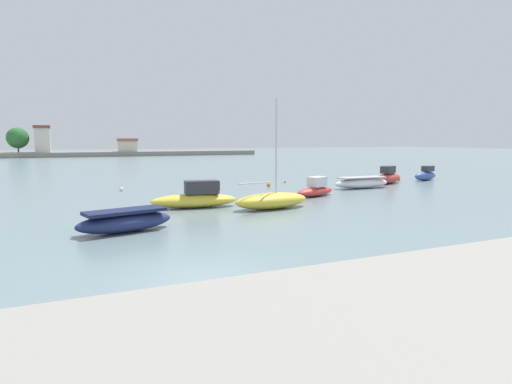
{
  "coord_description": "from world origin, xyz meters",
  "views": [
    {
      "loc": [
        -3.8,
        -12.5,
        4.32
      ],
      "look_at": [
        8.61,
        14.75,
        0.67
      ],
      "focal_mm": 30.04,
      "sensor_mm": 36.0,
      "label": 1
    }
  ],
  "objects_px": {
    "moored_boat_2": "(125,221)",
    "mooring_buoy_1": "(398,179)",
    "mooring_buoy_4": "(121,189)",
    "moored_boat_5": "(316,189)",
    "moored_boat_8": "(426,175)",
    "mooring_buoy_2": "(285,181)",
    "mooring_buoy_3": "(269,185)",
    "moored_boat_7": "(389,177)",
    "moored_boat_6": "(362,183)",
    "moored_boat_4": "(272,200)",
    "moored_boat_3": "(196,198)"
  },
  "relations": [
    {
      "from": "moored_boat_8",
      "to": "mooring_buoy_4",
      "type": "distance_m",
      "value": 31.21
    },
    {
      "from": "moored_boat_6",
      "to": "mooring_buoy_4",
      "type": "relative_size",
      "value": 17.19
    },
    {
      "from": "moored_boat_2",
      "to": "mooring_buoy_3",
      "type": "height_order",
      "value": "moored_boat_2"
    },
    {
      "from": "moored_boat_7",
      "to": "moored_boat_8",
      "type": "xyz_separation_m",
      "value": [
        5.99,
        1.0,
        -0.05
      ]
    },
    {
      "from": "moored_boat_3",
      "to": "mooring_buoy_1",
      "type": "xyz_separation_m",
      "value": [
        24.84,
        8.54,
        -0.38
      ]
    },
    {
      "from": "mooring_buoy_3",
      "to": "moored_boat_5",
      "type": "bearing_deg",
      "value": -87.18
    },
    {
      "from": "moored_boat_3",
      "to": "moored_boat_8",
      "type": "bearing_deg",
      "value": 23.66
    },
    {
      "from": "moored_boat_4",
      "to": "mooring_buoy_2",
      "type": "relative_size",
      "value": 25.17
    },
    {
      "from": "mooring_buoy_1",
      "to": "mooring_buoy_4",
      "type": "relative_size",
      "value": 1.28
    },
    {
      "from": "moored_boat_5",
      "to": "mooring_buoy_3",
      "type": "xyz_separation_m",
      "value": [
        -0.37,
        7.48,
        -0.34
      ]
    },
    {
      "from": "mooring_buoy_3",
      "to": "moored_boat_8",
      "type": "bearing_deg",
      "value": -4.26
    },
    {
      "from": "moored_boat_5",
      "to": "mooring_buoy_4",
      "type": "relative_size",
      "value": 13.13
    },
    {
      "from": "mooring_buoy_1",
      "to": "mooring_buoy_4",
      "type": "distance_m",
      "value": 28.19
    },
    {
      "from": "moored_boat_4",
      "to": "mooring_buoy_1",
      "type": "distance_m",
      "value": 23.36
    },
    {
      "from": "moored_boat_5",
      "to": "moored_boat_6",
      "type": "xyz_separation_m",
      "value": [
        6.68,
        2.9,
        -0.03
      ]
    },
    {
      "from": "moored_boat_3",
      "to": "moored_boat_5",
      "type": "relative_size",
      "value": 1.34
    },
    {
      "from": "mooring_buoy_2",
      "to": "moored_boat_6",
      "type": "bearing_deg",
      "value": -62.21
    },
    {
      "from": "mooring_buoy_2",
      "to": "mooring_buoy_3",
      "type": "xyz_separation_m",
      "value": [
        -3.19,
        -2.74,
        0.05
      ]
    },
    {
      "from": "moored_boat_6",
      "to": "moored_boat_8",
      "type": "relative_size",
      "value": 1.48
    },
    {
      "from": "moored_boat_4",
      "to": "mooring_buoy_4",
      "type": "height_order",
      "value": "moored_boat_4"
    },
    {
      "from": "moored_boat_4",
      "to": "moored_boat_7",
      "type": "xyz_separation_m",
      "value": [
        17.55,
        9.14,
        0.12
      ]
    },
    {
      "from": "moored_boat_6",
      "to": "mooring_buoy_3",
      "type": "height_order",
      "value": "moored_boat_6"
    },
    {
      "from": "mooring_buoy_2",
      "to": "mooring_buoy_4",
      "type": "relative_size",
      "value": 0.84
    },
    {
      "from": "moored_boat_6",
      "to": "mooring_buoy_1",
      "type": "height_order",
      "value": "moored_boat_6"
    },
    {
      "from": "moored_boat_2",
      "to": "mooring_buoy_1",
      "type": "distance_m",
      "value": 33.23
    },
    {
      "from": "mooring_buoy_3",
      "to": "moored_boat_6",
      "type": "bearing_deg",
      "value": -33.04
    },
    {
      "from": "mooring_buoy_4",
      "to": "moored_boat_7",
      "type": "bearing_deg",
      "value": -10.25
    },
    {
      "from": "moored_boat_5",
      "to": "moored_boat_8",
      "type": "relative_size",
      "value": 1.13
    },
    {
      "from": "mooring_buoy_2",
      "to": "moored_boat_3",
      "type": "bearing_deg",
      "value": -137.6
    },
    {
      "from": "moored_boat_8",
      "to": "mooring_buoy_2",
      "type": "distance_m",
      "value": 15.48
    },
    {
      "from": "moored_boat_5",
      "to": "moored_boat_6",
      "type": "bearing_deg",
      "value": 2.41
    },
    {
      "from": "moored_boat_6",
      "to": "moored_boat_3",
      "type": "bearing_deg",
      "value": -164.16
    },
    {
      "from": "moored_boat_4",
      "to": "moored_boat_5",
      "type": "bearing_deg",
      "value": 28.53
    },
    {
      "from": "mooring_buoy_4",
      "to": "moored_boat_5",
      "type": "bearing_deg",
      "value": -36.06
    },
    {
      "from": "moored_boat_2",
      "to": "mooring_buoy_2",
      "type": "bearing_deg",
      "value": 30.2
    },
    {
      "from": "moored_boat_6",
      "to": "mooring_buoy_3",
      "type": "relative_size",
      "value": 15.21
    },
    {
      "from": "moored_boat_2",
      "to": "moored_boat_3",
      "type": "height_order",
      "value": "moored_boat_3"
    },
    {
      "from": "moored_boat_3",
      "to": "moored_boat_4",
      "type": "xyz_separation_m",
      "value": [
        4.24,
        -2.49,
        -0.07
      ]
    },
    {
      "from": "moored_boat_2",
      "to": "moored_boat_8",
      "type": "xyz_separation_m",
      "value": [
        32.93,
        13.43,
        0.09
      ]
    },
    {
      "from": "moored_boat_2",
      "to": "mooring_buoy_1",
      "type": "bearing_deg",
      "value": 11.5
    },
    {
      "from": "moored_boat_4",
      "to": "moored_boat_2",
      "type": "bearing_deg",
      "value": -166.84
    },
    {
      "from": "mooring_buoy_1",
      "to": "moored_boat_4",
      "type": "bearing_deg",
      "value": -151.84
    },
    {
      "from": "moored_boat_3",
      "to": "moored_boat_7",
      "type": "distance_m",
      "value": 22.79
    },
    {
      "from": "moored_boat_2",
      "to": "moored_boat_6",
      "type": "bearing_deg",
      "value": 10.99
    },
    {
      "from": "moored_boat_3",
      "to": "moored_boat_6",
      "type": "distance_m",
      "value": 17.29
    },
    {
      "from": "moored_boat_7",
      "to": "mooring_buoy_3",
      "type": "bearing_deg",
      "value": 144.57
    },
    {
      "from": "moored_boat_6",
      "to": "moored_boat_2",
      "type": "bearing_deg",
      "value": -153.96
    },
    {
      "from": "moored_boat_6",
      "to": "mooring_buoy_4",
      "type": "distance_m",
      "value": 21.06
    },
    {
      "from": "moored_boat_4",
      "to": "mooring_buoy_3",
      "type": "xyz_separation_m",
      "value": [
        5.43,
        11.49,
        -0.34
      ]
    },
    {
      "from": "mooring_buoy_3",
      "to": "mooring_buoy_4",
      "type": "distance_m",
      "value": 13.08
    }
  ]
}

